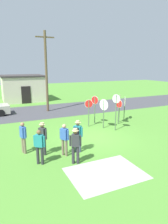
% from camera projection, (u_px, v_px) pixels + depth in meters
% --- Properties ---
extents(ground_plane, '(80.00, 80.00, 0.00)m').
position_uv_depth(ground_plane, '(93.00, 138.00, 12.74)').
color(ground_plane, '#518E33').
extents(street_asphalt, '(60.00, 6.40, 0.01)m').
position_uv_depth(street_asphalt, '(53.00, 110.00, 20.70)').
color(street_asphalt, '#424247').
rests_on(street_asphalt, ground).
extents(concrete_path, '(3.20, 2.40, 0.01)m').
position_uv_depth(concrete_path, '(106.00, 173.00, 8.61)').
color(concrete_path, '#ADAAA3').
rests_on(concrete_path, ground).
extents(building_background, '(5.30, 4.99, 3.33)m').
position_uv_depth(building_background, '(23.00, 88.00, 26.11)').
color(building_background, beige).
rests_on(building_background, ground).
extents(utility_pole, '(1.80, 0.24, 7.75)m').
position_uv_depth(utility_pole, '(46.00, 71.00, 19.39)').
color(utility_pole, brown).
rests_on(utility_pole, ground).
extents(stop_sign_leaning_left, '(0.25, 0.78, 2.18)m').
position_uv_depth(stop_sign_leaning_left, '(104.00, 108.00, 14.46)').
color(stop_sign_leaning_left, '#51664C').
rests_on(stop_sign_leaning_left, ground).
extents(stop_sign_nearest, '(0.31, 0.58, 2.23)m').
position_uv_depth(stop_sign_nearest, '(95.00, 105.00, 15.60)').
color(stop_sign_nearest, '#51664C').
rests_on(stop_sign_nearest, ground).
extents(stop_sign_low_front, '(0.19, 0.64, 1.97)m').
position_uv_depth(stop_sign_low_front, '(119.00, 108.00, 15.56)').
color(stop_sign_low_front, '#51664C').
rests_on(stop_sign_low_front, ground).
extents(stop_sign_rear_right, '(0.27, 0.56, 2.60)m').
position_uv_depth(stop_sign_rear_right, '(116.00, 107.00, 13.92)').
color(stop_sign_rear_right, '#51664C').
rests_on(stop_sign_rear_right, ground).
extents(stop_sign_center_cluster, '(0.59, 0.21, 2.08)m').
position_uv_depth(stop_sign_center_cluster, '(89.00, 109.00, 14.85)').
color(stop_sign_center_cluster, '#51664C').
rests_on(stop_sign_center_cluster, ground).
extents(stop_sign_leaning_right, '(0.51, 0.73, 2.32)m').
position_uv_depth(stop_sign_leaning_right, '(120.00, 103.00, 15.96)').
color(stop_sign_leaning_right, '#51664C').
rests_on(stop_sign_leaning_right, ground).
extents(stop_sign_rear_left, '(0.39, 0.69, 2.01)m').
position_uv_depth(stop_sign_rear_left, '(125.00, 104.00, 16.67)').
color(stop_sign_rear_left, '#51664C').
rests_on(stop_sign_rear_left, ground).
extents(person_holding_notes, '(0.38, 0.50, 1.74)m').
position_uv_depth(person_holding_notes, '(43.00, 137.00, 10.20)').
color(person_holding_notes, '#2D2D33').
rests_on(person_holding_notes, ground).
extents(person_in_teal, '(0.47, 0.48, 1.74)m').
position_uv_depth(person_in_teal, '(78.00, 134.00, 10.52)').
color(person_in_teal, '#4C5670').
rests_on(person_in_teal, ground).
extents(person_in_dark_shirt, '(0.32, 0.55, 1.69)m').
position_uv_depth(person_in_dark_shirt, '(23.00, 136.00, 10.38)').
color(person_in_dark_shirt, '#7A6B56').
rests_on(person_in_dark_shirt, ground).
extents(person_with_sunhat, '(0.53, 0.35, 1.74)m').
position_uv_depth(person_with_sunhat, '(75.00, 144.00, 9.24)').
color(person_with_sunhat, '#2D2D33').
rests_on(person_with_sunhat, ground).
extents(person_in_blue, '(0.47, 0.39, 1.69)m').
position_uv_depth(person_in_blue, '(39.00, 145.00, 9.20)').
color(person_in_blue, '#2D2D33').
rests_on(person_in_blue, ground).
extents(person_near_signs, '(0.38, 0.50, 1.69)m').
position_uv_depth(person_near_signs, '(64.00, 138.00, 10.09)').
color(person_near_signs, '#7A6B56').
rests_on(person_near_signs, ground).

